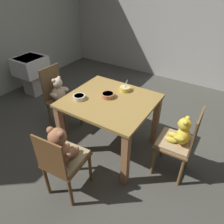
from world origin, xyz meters
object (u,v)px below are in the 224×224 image
at_px(sink_basin, 31,70).
at_px(teddy_chair_near_front, 62,153).
at_px(porridge_bowl_white_near_left, 79,97).
at_px(teddy_chair_near_left, 59,94).
at_px(porridge_bowl_yellow_far_center, 125,89).
at_px(teddy_chair_near_right, 180,138).
at_px(dining_table, 110,109).
at_px(porridge_bowl_terracotta_center, 108,95).

bearing_deg(sink_basin, teddy_chair_near_front, -32.88).
distance_m(teddy_chair_near_front, porridge_bowl_white_near_left, 0.74).
distance_m(teddy_chair_near_left, porridge_bowl_yellow_far_center, 1.00).
height_order(teddy_chair_near_front, sink_basin, teddy_chair_near_front).
bearing_deg(teddy_chair_near_left, teddy_chair_near_right, 2.93).
relative_size(teddy_chair_near_left, porridge_bowl_white_near_left, 6.43).
relative_size(dining_table, porridge_bowl_yellow_far_center, 7.07).
bearing_deg(teddy_chair_near_left, porridge_bowl_yellow_far_center, 17.44).
relative_size(teddy_chair_near_right, porridge_bowl_yellow_far_center, 6.16).
relative_size(porridge_bowl_terracotta_center, porridge_bowl_yellow_far_center, 1.08).
distance_m(dining_table, sink_basin, 2.11).
bearing_deg(porridge_bowl_yellow_far_center, porridge_bowl_white_near_left, -127.80).
relative_size(dining_table, teddy_chair_near_left, 1.11).
xyz_separation_m(dining_table, teddy_chair_near_right, (0.87, 0.04, -0.09)).
height_order(porridge_bowl_white_near_left, sink_basin, porridge_bowl_white_near_left).
distance_m(porridge_bowl_yellow_far_center, sink_basin, 2.13).
height_order(teddy_chair_near_left, porridge_bowl_terracotta_center, teddy_chair_near_left).
distance_m(teddy_chair_near_front, teddy_chair_near_left, 1.22).
height_order(dining_table, teddy_chair_near_front, teddy_chair_near_front).
relative_size(teddy_chair_near_front, teddy_chair_near_right, 0.99).
relative_size(teddy_chair_near_left, sink_basin, 1.29).
bearing_deg(porridge_bowl_white_near_left, dining_table, 30.70).
xyz_separation_m(teddy_chair_near_front, porridge_bowl_yellow_far_center, (0.07, 1.11, 0.22)).
height_order(porridge_bowl_terracotta_center, porridge_bowl_white_near_left, porridge_bowl_terracotta_center).
distance_m(porridge_bowl_white_near_left, porridge_bowl_yellow_far_center, 0.59).
height_order(teddy_chair_near_left, sink_basin, teddy_chair_near_left).
bearing_deg(teddy_chair_near_front, dining_table, -5.77).
bearing_deg(teddy_chair_near_left, porridge_bowl_terracotta_center, 2.74).
height_order(teddy_chair_near_front, porridge_bowl_white_near_left, teddy_chair_near_front).
distance_m(teddy_chair_near_front, sink_basin, 2.42).
bearing_deg(sink_basin, porridge_bowl_yellow_far_center, -5.61).
xyz_separation_m(porridge_bowl_white_near_left, porridge_bowl_yellow_far_center, (0.36, 0.46, 0.00)).
bearing_deg(porridge_bowl_yellow_far_center, porridge_bowl_terracotta_center, -111.30).
distance_m(teddy_chair_near_right, teddy_chair_near_left, 1.76).
bearing_deg(teddy_chair_near_right, porridge_bowl_yellow_far_center, -17.82).
bearing_deg(teddy_chair_near_left, sink_basin, 161.04).
relative_size(porridge_bowl_white_near_left, porridge_bowl_yellow_far_center, 1.00).
height_order(teddy_chair_near_right, porridge_bowl_terracotta_center, teddy_chair_near_right).
xyz_separation_m(teddy_chair_near_right, porridge_bowl_terracotta_center, (-0.92, -0.01, 0.26)).
height_order(teddy_chair_near_right, teddy_chair_near_left, teddy_chair_near_left).
bearing_deg(sink_basin, teddy_chair_near_left, -21.40).
relative_size(dining_table, teddy_chair_near_right, 1.15).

